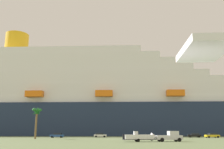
% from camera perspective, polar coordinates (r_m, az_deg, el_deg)
% --- Properties ---
extents(ground_plane, '(600.00, 600.00, 0.00)m').
position_cam_1_polar(ground_plane, '(104.46, 0.17, -13.95)').
color(ground_plane, '#66754C').
extents(cruise_ship, '(278.83, 45.12, 63.97)m').
position_cam_1_polar(cruise_ship, '(137.29, -8.73, -6.04)').
color(cruise_ship, '#1E2D4C').
rests_on(cruise_ship, ground_plane).
extents(pickup_truck, '(5.83, 2.92, 2.20)m').
position_cam_1_polar(pickup_truck, '(56.58, 12.94, -13.53)').
color(pickup_truck, silver).
rests_on(pickup_truck, ground_plane).
extents(small_boat_on_trailer, '(8.34, 2.84, 2.15)m').
position_cam_1_polar(small_boat_on_trailer, '(54.73, 6.75, -13.88)').
color(small_boat_on_trailer, '#595960').
rests_on(small_boat_on_trailer, ground_plane).
extents(palm_tree, '(3.02, 3.07, 9.03)m').
position_cam_1_polar(palm_tree, '(79.45, -16.69, -8.61)').
color(palm_tree, brown).
rests_on(palm_tree, ground_plane).
extents(parked_car_black_coupe, '(4.81, 2.57, 1.58)m').
position_cam_1_polar(parked_car_black_coupe, '(97.88, 18.14, -12.92)').
color(parked_car_black_coupe, black).
rests_on(parked_car_black_coupe, ground_plane).
extents(parked_car_white_van, '(4.61, 2.12, 1.58)m').
position_cam_1_polar(parked_car_white_van, '(95.13, -2.70, -13.54)').
color(parked_car_white_van, white).
rests_on(parked_car_white_van, ground_plane).
extents(parked_car_yellow_taxi, '(4.90, 2.45, 1.58)m').
position_cam_1_polar(parked_car_yellow_taxi, '(94.69, 21.76, -12.67)').
color(parked_car_yellow_taxi, yellow).
rests_on(parked_car_yellow_taxi, ground_plane).
extents(parked_car_blue_suv, '(4.73, 2.06, 1.58)m').
position_cam_1_polar(parked_car_blue_suv, '(91.92, -12.30, -13.30)').
color(parked_car_blue_suv, '#264C99').
rests_on(parked_car_blue_suv, ground_plane).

